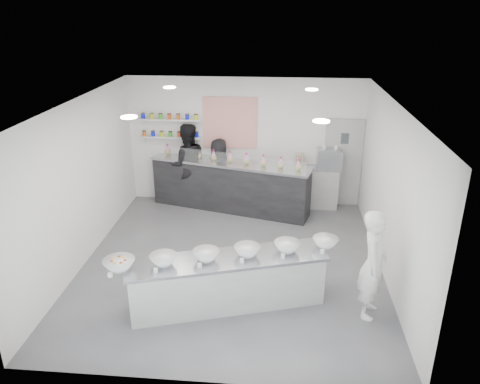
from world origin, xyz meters
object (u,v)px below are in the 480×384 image
at_px(woman_prep, 373,264).
at_px(staff_left, 187,165).
at_px(back_bar, 230,186).
at_px(espresso_machine, 329,159).
at_px(prep_counter, 227,282).
at_px(staff_right, 219,172).
at_px(espresso_ledge, 309,187).

height_order(woman_prep, staff_left, staff_left).
distance_m(back_bar, espresso_machine, 2.37).
xyz_separation_m(back_bar, woman_prep, (2.59, -3.81, 0.30)).
xyz_separation_m(prep_counter, woman_prep, (2.23, -0.03, 0.45)).
xyz_separation_m(back_bar, staff_right, (-0.29, 0.25, 0.23)).
relative_size(espresso_machine, woman_prep, 0.32).
bearing_deg(espresso_machine, espresso_ledge, 180.00).
xyz_separation_m(prep_counter, espresso_ledge, (1.49, 4.08, 0.07)).
distance_m(espresso_ledge, staff_right, 2.16).
bearing_deg(staff_right, staff_left, -1.45).
bearing_deg(staff_left, staff_right, 162.63).
bearing_deg(espresso_machine, staff_right, -178.71).
bearing_deg(prep_counter, staff_right, 81.88).
xyz_separation_m(prep_counter, back_bar, (-0.36, 3.77, 0.15)).
bearing_deg(staff_right, espresso_ledge, -179.92).
height_order(espresso_ledge, espresso_machine, espresso_machine).
relative_size(prep_counter, espresso_machine, 5.52).
distance_m(prep_counter, woman_prep, 2.28).
bearing_deg(back_bar, espresso_ledge, 24.94).
relative_size(woman_prep, staff_right, 1.08).
height_order(prep_counter, staff_right, staff_right).
relative_size(espresso_machine, staff_right, 0.35).
distance_m(prep_counter, staff_left, 4.30).
bearing_deg(espresso_machine, prep_counter, -114.99).
bearing_deg(espresso_ledge, back_bar, -170.58).
distance_m(back_bar, woman_prep, 4.62).
height_order(prep_counter, espresso_ledge, espresso_ledge).
relative_size(prep_counter, woman_prep, 1.78).
relative_size(prep_counter, back_bar, 0.84).
height_order(espresso_machine, woman_prep, woman_prep).
bearing_deg(staff_right, prep_counter, 97.72).
relative_size(back_bar, staff_right, 2.31).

